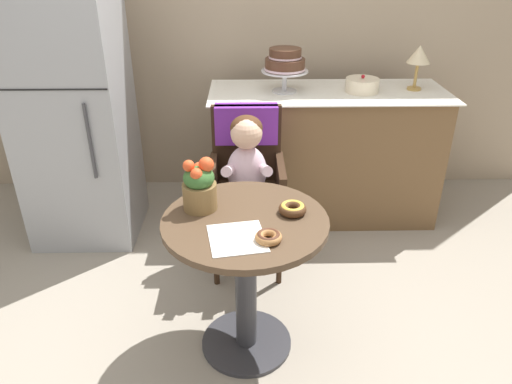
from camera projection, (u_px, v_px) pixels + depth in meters
The scene contains 14 objects.
ground_plane at pixel (247, 343), 2.38m from camera, with size 8.00×8.00×0.00m, color gray.
back_wall at pixel (244, 8), 3.39m from camera, with size 4.80×0.10×2.70m, color tan.
cafe_table at pixel (246, 259), 2.14m from camera, with size 0.72×0.72×0.72m.
wicker_chair at pixel (247, 163), 2.75m from camera, with size 0.42×0.45×0.95m.
seated_child at pixel (247, 169), 2.59m from camera, with size 0.27×0.32×0.73m.
paper_napkin at pixel (237, 238), 1.91m from camera, with size 0.22×0.24×0.00m, color white.
donut_front at pixel (293, 208), 2.08m from camera, with size 0.12×0.12×0.04m.
donut_mid at pixel (269, 237), 1.89m from camera, with size 0.11×0.11×0.04m.
flower_vase at pixel (199, 186), 2.08m from camera, with size 0.15×0.15×0.24m.
display_counter at pixel (324, 154), 3.33m from camera, with size 1.56×0.62×0.90m.
tiered_cake_stand at pixel (285, 63), 3.03m from camera, with size 0.30×0.30×0.28m.
round_layer_cake at pixel (362, 85), 3.09m from camera, with size 0.21×0.21×0.11m.
table_lamp at pixel (419, 56), 3.05m from camera, with size 0.15×0.15×0.28m.
refrigerator at pixel (74, 110), 2.94m from camera, with size 0.64×0.63×1.70m.
Camera 1 is at (0.01, -1.76, 1.77)m, focal length 33.65 mm.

